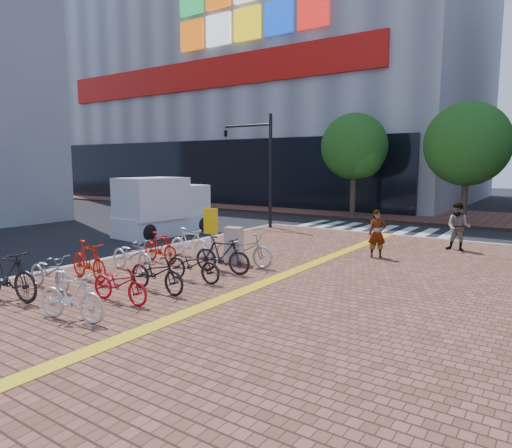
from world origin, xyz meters
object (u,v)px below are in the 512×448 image
Objects in this scene: bike_4 at (160,248)px; bike_10 at (222,255)px; box_truck at (163,208)px; pedestrian_a at (377,234)px; bike_11 at (244,249)px; bike_1 at (50,272)px; bike_7 at (120,283)px; bike_9 at (193,264)px; traffic_light_pole at (249,150)px; bike_3 at (132,255)px; bike_8 at (157,273)px; bike_2 at (89,261)px; bike_6 at (71,296)px; pedestrian_b at (458,227)px; bike_5 at (190,242)px; utility_box at (234,245)px; bike_0 at (7,275)px; yellow_sign at (211,227)px.

bike_10 is at bearing -84.27° from bike_4.
box_truck is (-4.81, 4.81, 0.60)m from bike_4.
bike_11 is at bearing -160.16° from pedestrian_a.
bike_7 is (2.32, 0.25, -0.00)m from bike_1.
traffic_light_pole is at bearing 25.59° from bike_9.
traffic_light_pole is (-2.68, 12.34, 3.30)m from bike_1.
bike_3 is 2.46m from bike_8.
bike_8 is (2.30, 0.24, -0.05)m from bike_2.
box_truck is (-7.30, 9.57, 0.58)m from bike_6.
box_truck is (-12.08, -2.54, 0.23)m from pedestrian_b.
traffic_light_pole is at bearing 16.60° from bike_5.
bike_2 is 8.90m from pedestrian_a.
traffic_light_pole is (-2.70, 8.66, 3.26)m from bike_4.
bike_1 is 5.34m from bike_11.
pedestrian_b is (4.97, 10.78, 0.41)m from bike_7.
pedestrian_b is at bearing 11.86° from box_truck.
bike_8 is 10.16m from box_truck.
bike_5 is 0.94× the size of pedestrian_b.
bike_3 is 1.57× the size of utility_box.
utility_box reaches higher than bike_7.
bike_7 is 0.95× the size of bike_9.
pedestrian_b reaches higher than bike_10.
box_truck is at bearing 48.68° from bike_10.
bike_10 is at bearing -35.59° from bike_0.
pedestrian_b reaches higher than bike_6.
bike_1 is at bearing -111.90° from utility_box.
bike_0 is 6.27m from utility_box.
box_truck reaches higher than bike_2.
bike_4 is at bearing -7.91° from bike_0.
pedestrian_a is 3.41m from pedestrian_b.
bike_7 is (2.16, -4.61, -0.05)m from bike_5.
yellow_sign is (-5.54, -6.94, 0.38)m from pedestrian_b.
pedestrian_a reaches higher than bike_5.
pedestrian_a is at bearing -1.44° from box_truck.
bike_2 is at bearing -76.27° from traffic_light_pole.
bike_4 is at bearing 108.39° from bike_11.
bike_5 is 6.18m from box_truck.
pedestrian_a reaches higher than bike_2.
pedestrian_a is at bearing -38.12° from bike_0.
bike_5 is at bearing 6.45° from bike_2.
pedestrian_b reaches higher than bike_11.
bike_9 is 11.52m from traffic_light_pole.
bike_7 is (2.30, -3.44, -0.04)m from bike_4.
box_truck is (-7.21, 5.94, 0.62)m from bike_9.
bike_10 is 0.88× the size of bike_11.
bike_7 is at bearing -141.39° from pedestrian_a.
pedestrian_a is at bearing -21.19° from bike_8.
utility_box is 0.21× the size of traffic_light_pole.
bike_0 is at bearing -150.17° from pedestrian_a.
bike_0 is 1.72× the size of utility_box.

